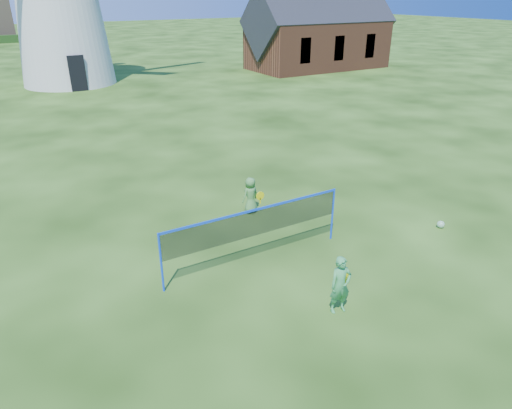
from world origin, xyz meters
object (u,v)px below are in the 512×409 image
object	(u,v)px
player_girl	(340,285)
player_boy	(251,195)
badminton_net	(255,224)
play_ball	(441,224)
chapel	(318,33)

from	to	relation	value
player_girl	player_boy	xyz separation A→B (m)	(0.81, 5.33, -0.09)
player_boy	player_girl	bearing A→B (deg)	70.78
badminton_net	play_ball	distance (m)	5.96
player_girl	play_ball	xyz separation A→B (m)	(5.17, 1.51, -0.57)
badminton_net	player_boy	distance (m)	3.07
badminton_net	play_ball	size ratio (longest dim) A/B	22.95
chapel	player_girl	world-z (taller)	chapel
chapel	badminton_net	size ratio (longest dim) A/B	2.52
chapel	player_girl	bearing A→B (deg)	-126.44
player_girl	play_ball	world-z (taller)	player_girl
chapel	player_girl	distance (m)	35.73
player_boy	play_ball	size ratio (longest dim) A/B	5.32
player_girl	player_boy	size ratio (longest dim) A/B	1.16
player_girl	badminton_net	bearing A→B (deg)	111.47
badminton_net	play_ball	world-z (taller)	badminton_net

